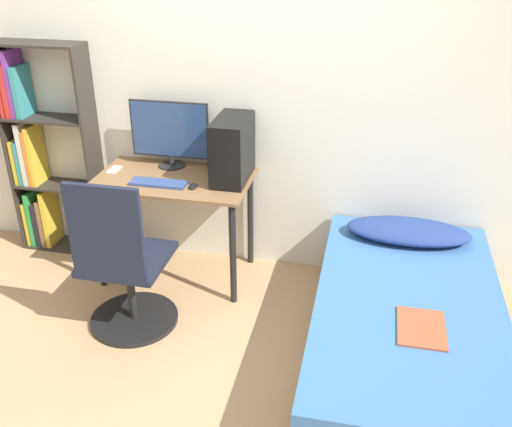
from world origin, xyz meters
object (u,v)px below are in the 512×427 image
at_px(office_chair, 124,274).
at_px(monitor, 170,132).
at_px(keyboard, 158,183).
at_px(bookshelf, 39,158).
at_px(bed, 405,333).
at_px(pc_tower, 232,149).

xyz_separation_m(office_chair, monitor, (0.02, 0.87, 0.60)).
relative_size(monitor, keyboard, 1.49).
xyz_separation_m(bookshelf, monitor, (1.04, 0.01, 0.27)).
bearing_deg(office_chair, monitor, 88.76).
bearing_deg(monitor, bookshelf, -179.29).
bearing_deg(bed, monitor, 152.60).
bearing_deg(pc_tower, office_chair, -123.64).
bearing_deg(bookshelf, bed, -17.43).
height_order(office_chair, monitor, monitor).
distance_m(bookshelf, bed, 2.86).
xyz_separation_m(office_chair, pc_tower, (0.50, 0.74, 0.56)).
height_order(monitor, keyboard, monitor).
bearing_deg(office_chair, bed, 0.51).
xyz_separation_m(monitor, pc_tower, (0.48, -0.13, -0.04)).
height_order(bookshelf, keyboard, bookshelf).
relative_size(bed, pc_tower, 4.50).
bearing_deg(office_chair, keyboard, 85.72).
height_order(bookshelf, bed, bookshelf).
bearing_deg(bookshelf, pc_tower, -4.36).
height_order(bookshelf, monitor, bookshelf).
xyz_separation_m(bed, keyboard, (-1.63, 0.53, 0.54)).
relative_size(monitor, pc_tower, 1.31).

